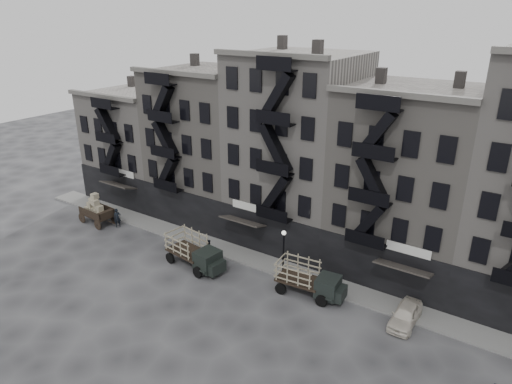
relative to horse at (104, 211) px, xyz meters
The scene contains 14 objects.
ground 18.66m from the horse, ahead, with size 140.00×140.00×0.00m, color #38383A.
sidewalk 18.57m from the horse, ahead, with size 55.00×2.50×0.15m, color slate.
building_west 9.28m from the horse, 101.25° to the left, with size 10.00×11.35×13.20m.
building_midwest 13.19m from the horse, 41.57° to the left, with size 10.00×11.35×16.20m.
building_center 21.41m from the horse, 22.17° to the left, with size 10.00×11.35×18.20m.
building_mideast 30.23m from the horse, 14.82° to the left, with size 10.00×11.35×16.20m.
lamp_post 21.59m from the horse, ahead, with size 0.36×0.36×4.28m.
horse is the anchor object (origin of this frame).
wagon 1.64m from the horse, 72.41° to the right, with size 3.84×2.24×3.15m.
stake_truck_west 14.49m from the horse, ahead, with size 5.80×2.91×2.80m.
stake_truck_east 24.28m from the horse, ahead, with size 5.43×2.58×2.65m.
car_east 31.50m from the horse, ahead, with size 1.61×3.99×1.36m, color silver.
pedestrian_west 2.98m from the horse, 13.67° to the right, with size 0.71×0.46×1.94m, color black.
pedestrian_mid 14.67m from the horse, ahead, with size 0.96×0.74×1.97m, color black.
Camera 1 is at (18.82, -25.16, 20.31)m, focal length 32.00 mm.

